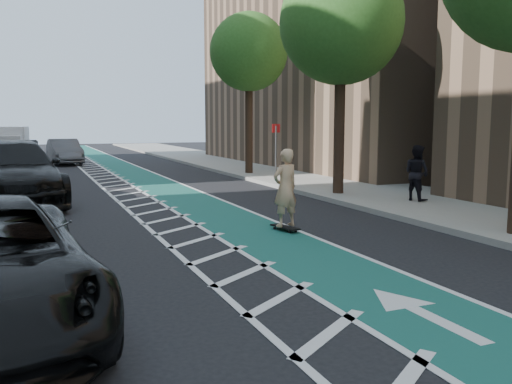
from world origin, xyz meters
TOP-DOWN VIEW (x-y plane):
  - ground at (0.00, 0.00)m, footprint 120.00×120.00m
  - bike_lane at (3.00, 10.00)m, footprint 2.00×90.00m
  - buffer_strip at (1.50, 10.00)m, footprint 1.40×90.00m
  - sidewalk_right at (9.50, 10.00)m, footprint 5.00×90.00m
  - curb_right at (7.05, 10.00)m, footprint 0.12×90.00m
  - building_right_far at (17.50, 20.00)m, footprint 14.00×22.00m
  - tree_r_c at (7.90, 8.00)m, footprint 4.20×4.20m
  - tree_r_d at (7.90, 16.00)m, footprint 4.20×4.20m
  - sign_post at (7.60, 12.00)m, footprint 0.35×0.08m
  - skateboard at (3.70, 3.01)m, footprint 0.42×0.90m
  - skateboarder at (3.70, 3.01)m, footprint 0.74×0.57m
  - suv_far at (-2.31, 10.19)m, footprint 3.40×7.01m
  - car_silver at (-3.12, 21.73)m, footprint 1.82×4.33m
  - car_grey at (0.20, 26.88)m, footprint 2.04×4.80m
  - pedestrian at (9.16, 5.09)m, footprint 0.79×0.94m
  - box_truck at (-3.17, 32.38)m, footprint 2.81×5.57m
  - barrel_c at (-2.60, 18.90)m, footprint 0.69×0.69m

SIDE VIEW (x-z plane):
  - ground at x=0.00m, z-range 0.00..0.00m
  - buffer_strip at x=1.50m, z-range 0.00..0.01m
  - bike_lane at x=3.00m, z-range 0.00..0.01m
  - sidewalk_right at x=9.50m, z-range 0.00..0.15m
  - curb_right at x=7.05m, z-range 0.00..0.16m
  - skateboard at x=3.70m, z-range 0.04..0.15m
  - barrel_c at x=-2.60m, z-range -0.03..0.92m
  - car_silver at x=-3.12m, z-range 0.00..1.46m
  - car_grey at x=0.20m, z-range 0.00..1.54m
  - suv_far at x=-2.31m, z-range 0.00..1.97m
  - pedestrian at x=9.16m, z-range 0.15..1.85m
  - skateboarder at x=3.70m, z-range 0.12..1.93m
  - box_truck at x=-3.17m, z-range -0.09..2.16m
  - sign_post at x=7.60m, z-range 0.11..2.59m
  - tree_r_c at x=7.90m, z-range 1.82..9.72m
  - tree_r_d at x=7.90m, z-range 1.82..9.72m
  - building_right_far at x=17.50m, z-range 0.00..19.00m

